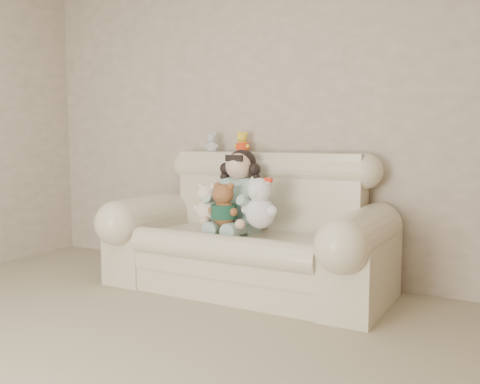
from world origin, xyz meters
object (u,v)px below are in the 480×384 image
(brown_teddy, at_px, (224,200))
(white_cat, at_px, (260,197))
(sofa, at_px, (247,222))
(seated_child, at_px, (239,190))
(cream_teddy, at_px, (207,199))

(brown_teddy, height_order, white_cat, white_cat)
(sofa, bearing_deg, seated_child, 143.16)
(seated_child, height_order, brown_teddy, seated_child)
(sofa, height_order, brown_teddy, sofa)
(sofa, xyz_separation_m, white_cat, (0.16, -0.09, 0.20))
(brown_teddy, xyz_separation_m, cream_teddy, (-0.18, 0.05, -0.01))
(cream_teddy, bearing_deg, sofa, 14.54)
(seated_child, relative_size, cream_teddy, 1.80)
(sofa, relative_size, brown_teddy, 5.59)
(sofa, xyz_separation_m, cream_teddy, (-0.28, -0.10, 0.16))
(white_cat, height_order, cream_teddy, white_cat)
(white_cat, bearing_deg, sofa, 132.68)
(seated_child, distance_m, white_cat, 0.32)
(white_cat, relative_size, cream_teddy, 1.22)
(sofa, xyz_separation_m, brown_teddy, (-0.11, -0.15, 0.17))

